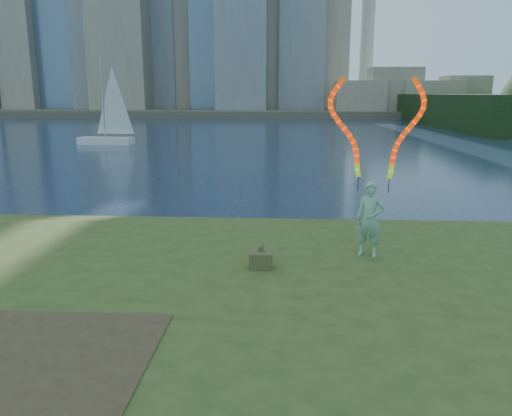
{
  "coord_description": "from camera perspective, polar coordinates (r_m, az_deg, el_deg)",
  "views": [
    {
      "loc": [
        1.08,
        -8.71,
        4.13
      ],
      "look_at": [
        0.52,
        1.0,
        1.89
      ],
      "focal_mm": 35.0,
      "sensor_mm": 36.0,
      "label": 1
    }
  ],
  "objects": [
    {
      "name": "ground",
      "position": [
        9.7,
        -3.49,
        -12.26
      ],
      "size": [
        320.0,
        320.0,
        0.0
      ],
      "primitive_type": "plane",
      "color": "#1A2741",
      "rests_on": "ground"
    },
    {
      "name": "grassy_knoll",
      "position": [
        7.53,
        -5.66,
        -17.34
      ],
      "size": [
        20.0,
        18.0,
        0.8
      ],
      "color": "#39491A",
      "rests_on": "ground"
    },
    {
      "name": "dirt_patch",
      "position": [
        7.22,
        -25.18,
        -15.74
      ],
      "size": [
        3.2,
        3.0,
        0.02
      ],
      "primitive_type": "cube",
      "color": "#47331E",
      "rests_on": "grassy_knoll"
    },
    {
      "name": "far_shore",
      "position": [
        103.78,
        2.77,
        11.0
      ],
      "size": [
        320.0,
        40.0,
        1.2
      ],
      "primitive_type": "cube",
      "color": "#4E4939",
      "rests_on": "ground"
    },
    {
      "name": "woman_with_ribbons",
      "position": [
        10.5,
        13.08,
        2.15
      ],
      "size": [
        1.93,
        0.7,
        3.96
      ],
      "rotation": [
        0.0,
        0.0,
        -0.33
      ],
      "color": "#22784D",
      "rests_on": "grassy_knoll"
    },
    {
      "name": "canvas_bag",
      "position": [
        9.77,
        0.56,
        -5.89
      ],
      "size": [
        0.45,
        0.51,
        0.42
      ],
      "rotation": [
        0.0,
        0.0,
        -0.02
      ],
      "color": "brown",
      "rests_on": "grassy_knoll"
    },
    {
      "name": "sailboat",
      "position": [
        43.35,
        -16.56,
        8.61
      ],
      "size": [
        4.78,
        1.76,
        7.19
      ],
      "rotation": [
        0.0,
        0.0,
        -0.07
      ],
      "color": "white",
      "rests_on": "ground"
    }
  ]
}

